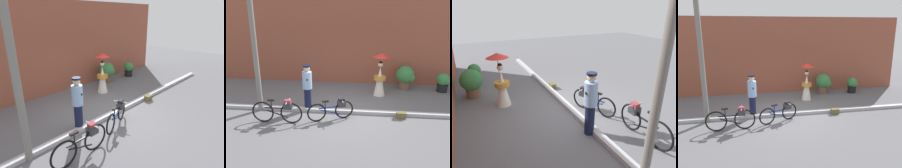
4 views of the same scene
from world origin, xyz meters
The scene contains 11 objects.
ground_plane centered at (0.00, 0.00, 0.00)m, with size 30.00×30.00×0.00m, color slate.
building_wall centered at (0.00, 3.60, 2.03)m, with size 14.00×0.40×4.06m, color brown.
sidewalk_curb centered at (0.00, 0.00, 0.06)m, with size 14.00×0.20×0.12m, color #B2B2B7.
bicycle_near_officer centered at (-0.35, -0.57, 0.40)m, with size 1.52×0.69×0.76m.
bicycle_far_side centered at (-2.10, -0.99, 0.45)m, with size 1.71×0.48×0.84m.
person_officer centered at (-1.38, 0.14, 0.92)m, with size 0.34×0.38×1.71m.
person_with_parasol centered at (1.33, 1.89, 0.88)m, with size 0.72×0.72×1.82m.
potted_plant_by_door centered at (2.51, 2.76, 0.60)m, with size 0.82×0.80×1.07m.
potted_plant_small centered at (4.11, 2.58, 0.45)m, with size 0.57×0.55×0.84m.
backpack_on_pavement centered at (1.99, -0.22, 0.11)m, with size 0.32×0.20×0.21m.
utility_pole centered at (-3.12, -0.09, 2.40)m, with size 0.18×0.18×4.80m, color slate.
Camera 1 is at (-4.59, -4.38, 3.45)m, focal length 31.50 mm.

